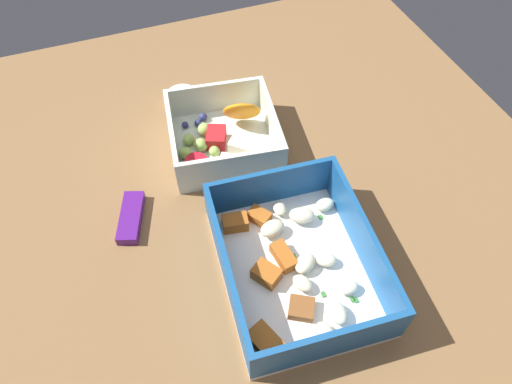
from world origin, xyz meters
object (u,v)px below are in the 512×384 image
(candy_bar, at_px, (131,217))
(paper_cup_liner, at_px, (182,98))
(pasta_container, at_px, (295,262))
(fruit_bowl, at_px, (224,137))

(candy_bar, relative_size, paper_cup_liner, 1.63)
(pasta_container, height_order, fruit_bowl, pasta_container)
(fruit_bowl, bearing_deg, pasta_container, -176.32)
(fruit_bowl, relative_size, paper_cup_liner, 3.68)
(pasta_container, xyz_separation_m, fruit_bowl, (0.20, 0.01, 0.00))
(fruit_bowl, height_order, paper_cup_liner, fruit_bowl)
(paper_cup_liner, bearing_deg, pasta_container, -172.09)
(pasta_container, height_order, paper_cup_liner, pasta_container)
(pasta_container, distance_m, paper_cup_liner, 0.31)
(pasta_container, xyz_separation_m, paper_cup_liner, (0.31, 0.04, -0.01))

